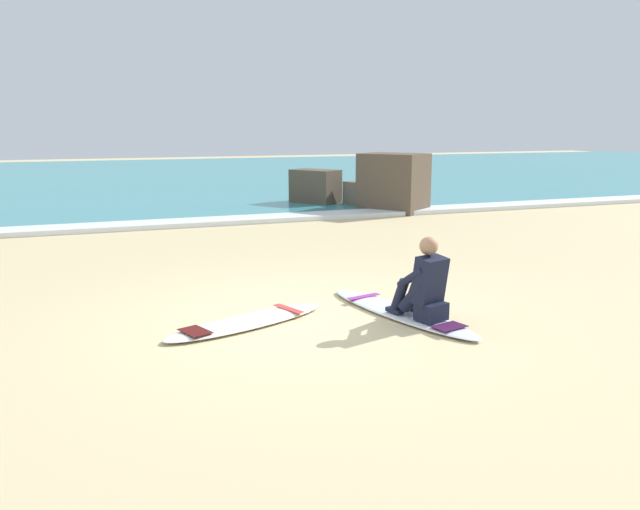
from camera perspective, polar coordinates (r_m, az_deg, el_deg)
ground_plane at (r=7.49m, az=-1.42°, el=-5.86°), size 80.00×80.00×0.00m
sea at (r=28.43m, az=-16.12°, el=6.66°), size 80.00×28.00×0.10m
breaking_foam at (r=14.90m, az=-11.48°, el=2.86°), size 80.00×0.90×0.11m
surfboard_main at (r=7.74m, az=7.20°, el=-5.10°), size 1.09×2.58×0.08m
surfer_seated at (r=7.35m, az=9.29°, el=-2.82°), size 0.52×0.77×0.95m
surfboard_spare_near at (r=7.37m, az=-6.51°, el=-5.94°), size 2.19×1.25×0.08m
rock_outcrop_distant at (r=17.36m, az=4.77°, el=6.13°), size 3.14×3.61×1.52m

